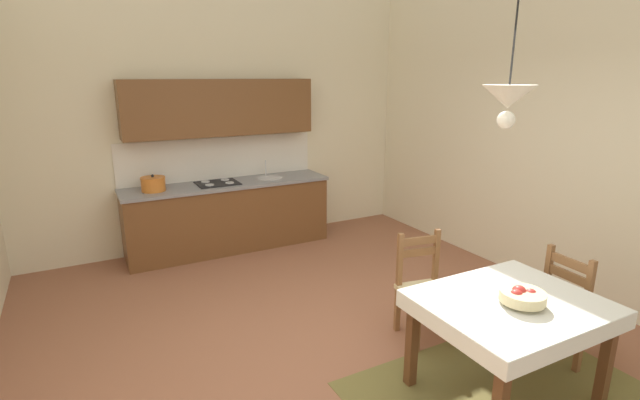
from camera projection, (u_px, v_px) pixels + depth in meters
ground_plane at (350, 362)px, 3.82m from camera, size 5.84×7.00×0.10m
wall_back at (222, 90)px, 6.04m from camera, size 5.84×0.12×4.13m
wall_right at (588, 94)px, 4.49m from camera, size 0.12×7.00×4.13m
kitchen_cabinetry at (226, 185)px, 6.03m from camera, size 2.65×0.63×2.20m
dining_table at (509, 318)px, 3.20m from camera, size 1.22×1.01×0.75m
dining_chair_window_side at (575, 307)px, 3.72m from camera, size 0.45×0.45×0.93m
dining_chair_kitchen_side at (424, 289)px, 4.01m from camera, size 0.49×0.49×0.93m
fruit_bowl at (522, 296)px, 3.09m from camera, size 0.30×0.30×0.12m
pendant_lamp at (508, 98)px, 2.81m from camera, size 0.32×0.32×0.80m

